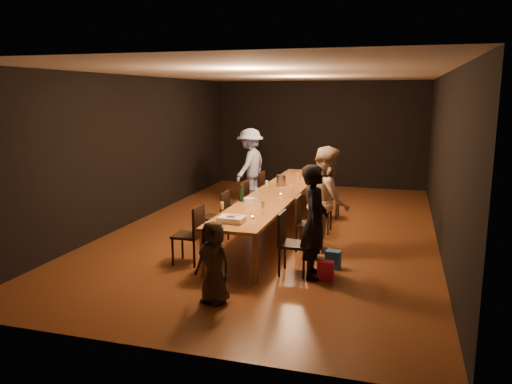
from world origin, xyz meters
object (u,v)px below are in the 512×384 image
(chair_right_2, at_px, (320,208))
(man_blue, at_px, (250,165))
(chair_left_3, at_px, (254,192))
(chair_right_3, at_px, (329,196))
(chair_left_2, at_px, (237,203))
(chair_left_1, at_px, (215,217))
(chair_right_0, at_px, (294,244))
(table, at_px, (278,194))
(plate_stack, at_px, (249,201))
(child, at_px, (214,262))
(chair_left_0, at_px, (188,235))
(chair_right_1, at_px, (309,224))
(ice_bucket, at_px, (281,180))
(birthday_cake, at_px, (232,219))
(woman_birthday, at_px, (315,222))
(champagne_bottle, at_px, (241,192))
(woman_tan, at_px, (327,201))

(chair_right_2, height_order, man_blue, man_blue)
(chair_right_2, xyz_separation_m, chair_left_3, (-1.70, 1.20, 0.00))
(chair_right_3, distance_m, chair_left_2, 2.08)
(chair_left_1, bearing_deg, chair_right_0, -125.22)
(table, relative_size, plate_stack, 29.49)
(man_blue, bearing_deg, child, 22.52)
(chair_left_0, bearing_deg, table, -19.50)
(chair_left_1, height_order, plate_stack, chair_left_1)
(chair_right_1, height_order, chair_left_3, same)
(man_blue, relative_size, ice_bucket, 8.24)
(table, xyz_separation_m, plate_stack, (-0.19, -1.28, 0.11))
(chair_left_1, bearing_deg, birthday_cake, -149.55)
(chair_right_2, xyz_separation_m, chair_left_2, (-1.70, 0.00, 0.00))
(chair_left_2, bearing_deg, birthday_cake, -162.93)
(woman_birthday, height_order, ice_bucket, woman_birthday)
(chair_left_2, bearing_deg, chair_right_3, -54.78)
(chair_left_3, bearing_deg, child, -169.19)
(table, xyz_separation_m, birthday_cake, (-0.08, -2.51, 0.09))
(plate_stack, distance_m, champagne_bottle, 0.30)
(chair_left_3, distance_m, champagne_bottle, 2.38)
(chair_right_3, bearing_deg, child, -8.90)
(chair_left_2, xyz_separation_m, man_blue, (-0.43, 2.33, 0.44))
(chair_right_2, xyz_separation_m, champagne_bottle, (-1.24, -1.09, 0.45))
(chair_right_1, distance_m, champagne_bottle, 1.32)
(table, bearing_deg, chair_right_3, 54.69)
(chair_left_1, height_order, chair_left_3, same)
(plate_stack, bearing_deg, birthday_cake, -84.98)
(child, relative_size, plate_stack, 5.25)
(chair_left_0, height_order, man_blue, man_blue)
(ice_bucket, bearing_deg, man_blue, 125.51)
(chair_right_3, xyz_separation_m, woman_birthday, (0.30, -3.64, 0.36))
(chair_right_0, height_order, chair_right_1, same)
(champagne_bottle, bearing_deg, ice_bucket, 80.16)
(table, relative_size, child, 5.62)
(chair_left_1, bearing_deg, chair_left_3, 0.00)
(woman_birthday, relative_size, birthday_cake, 4.33)
(table, relative_size, birthday_cake, 15.72)
(chair_right_1, bearing_deg, woman_tan, 65.12)
(chair_right_1, relative_size, chair_left_1, 1.00)
(table, bearing_deg, chair_left_1, -125.31)
(chair_left_0, bearing_deg, man_blue, 5.14)
(chair_right_1, xyz_separation_m, champagne_bottle, (-1.24, 0.11, 0.45))
(chair_left_1, bearing_deg, chair_left_0, -180.00)
(chair_left_3, height_order, champagne_bottle, champagne_bottle)
(chair_left_1, relative_size, man_blue, 0.51)
(chair_left_0, bearing_deg, chair_right_2, -35.31)
(table, xyz_separation_m, chair_right_0, (0.85, -2.40, -0.24))
(chair_left_2, bearing_deg, child, -165.80)
(chair_left_1, bearing_deg, chair_right_1, -90.00)
(man_blue, relative_size, champagne_bottle, 5.38)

